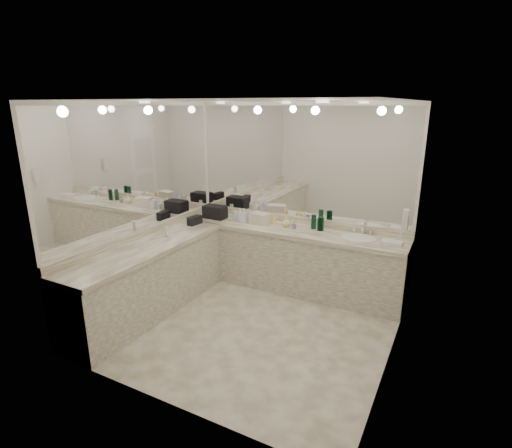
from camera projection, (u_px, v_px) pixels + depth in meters
The scene contains 36 objects.
floor at pixel (250, 325), 4.83m from camera, with size 3.20×3.20×0.00m, color beige.
ceiling at pixel (249, 101), 4.08m from camera, with size 3.20×3.20×0.00m, color white.
wall_back at pixel (299, 196), 5.73m from camera, with size 3.20×0.02×2.60m, color silver.
wall_left at pixel (141, 206), 5.17m from camera, with size 0.02×3.00×2.60m, color silver.
wall_right at pixel (399, 245), 3.75m from camera, with size 0.02×3.00×2.60m, color silver.
vanity_back_base at pixel (290, 260), 5.73m from camera, with size 3.20×0.60×0.84m, color beige.
vanity_back_top at pixel (290, 230), 5.59m from camera, with size 3.20×0.64×0.06m, color silver.
vanity_left_base at pixel (148, 281), 5.03m from camera, with size 0.60×2.40×0.84m, color beige.
vanity_left_top at pixel (146, 248), 4.90m from camera, with size 0.64×2.42×0.06m, color silver.
backsplash_back at pixel (298, 220), 5.81m from camera, with size 3.20×0.04×0.10m, color silver.
backsplash_left at pixel (145, 232), 5.26m from camera, with size 0.04×3.00×0.10m, color silver.
mirror_back at pixel (300, 163), 5.58m from camera, with size 3.12×0.01×1.55m, color white.
mirror_left at pixel (139, 170), 5.03m from camera, with size 0.01×2.92×1.55m, color white.
sink at pixel (358, 239), 5.17m from camera, with size 0.44×0.44×0.03m, color white.
faucet at pixel (363, 229), 5.33m from camera, with size 0.24×0.16×0.14m, color silver.
wall_phone at pixel (406, 220), 4.35m from camera, with size 0.06×0.10×0.24m, color white.
door at pixel (385, 289), 3.40m from camera, with size 0.02×0.82×2.10m, color white.
black_toiletry_bag at pixel (215, 212), 6.06m from camera, with size 0.33×0.21×0.19m, color black.
black_bag_spill at pixel (195, 220), 5.75m from camera, with size 0.10×0.22×0.12m, color black.
cream_cosmetic_case at pixel (260, 218), 5.78m from camera, with size 0.28×0.17×0.16m, color beige.
hand_towel at pixel (392, 243), 4.94m from camera, with size 0.25×0.17×0.04m, color white.
lotion_left at pixel (167, 232), 5.23m from camera, with size 0.05×0.05×0.12m, color white.
soap_bottle_a at pixel (240, 214), 5.97m from camera, with size 0.07×0.07×0.18m, color white.
soap_bottle_b at pixel (244, 215), 5.84m from camera, with size 0.09×0.10×0.21m, color white.
soap_bottle_c at pixel (286, 222), 5.64m from camera, with size 0.11×0.11×0.15m, color #E7E088.
green_bottle_0 at pixel (321, 224), 5.46m from camera, with size 0.07×0.07×0.19m, color #124E30.
green_bottle_1 at pixel (314, 222), 5.55m from camera, with size 0.07×0.07×0.19m, color #124E30.
green_bottle_2 at pixel (320, 224), 5.47m from camera, with size 0.06×0.06×0.18m, color #124E30.
amenity_bottle_0 at pixel (294, 226), 5.57m from camera, with size 0.06×0.06×0.06m, color #9966B2.
amenity_bottle_1 at pixel (235, 215), 6.01m from camera, with size 0.06×0.06×0.13m, color silver.
amenity_bottle_2 at pixel (212, 213), 6.09m from camera, with size 0.04×0.04×0.14m, color #F2D84C.
amenity_bottle_3 at pixel (225, 215), 6.07m from camera, with size 0.05×0.05×0.09m, color #E0B28C.
amenity_bottle_4 at pixel (216, 213), 6.19m from camera, with size 0.07×0.07×0.09m, color white.
amenity_bottle_5 at pixel (293, 224), 5.60m from camera, with size 0.04×0.04×0.10m, color white.
amenity_bottle_6 at pixel (274, 220), 5.75m from camera, with size 0.05×0.05×0.12m, color #F2D84C.
amenity_bottle_7 at pixel (238, 218), 5.93m from camera, with size 0.06×0.06×0.09m, color silver.
Camera 1 is at (2.04, -3.76, 2.56)m, focal length 28.00 mm.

